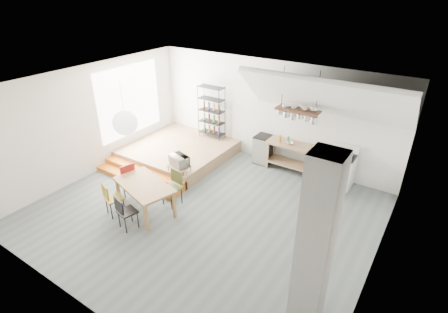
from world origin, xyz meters
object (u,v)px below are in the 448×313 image
Objects in this scene: stove at (342,170)px; mini_fridge at (264,149)px; rolling_cart at (326,172)px; dining_table at (144,187)px.

stove is 2.50m from mini_fridge.
stove reaches higher than rolling_cart.
dining_table is at bearing -133.86° from stove.
rolling_cart is at bearing 61.42° from dining_table.
dining_table is 1.99× the size of mini_fridge.
mini_fridge is (-2.19, 0.50, -0.10)m from rolling_cart.
mini_fridge is at bearing 178.99° from stove.
stove is at bearing -1.01° from mini_fridge.
mini_fridge reaches higher than rolling_cart.
dining_table is at bearing -107.66° from mini_fridge.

